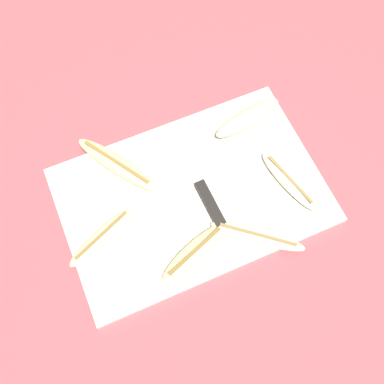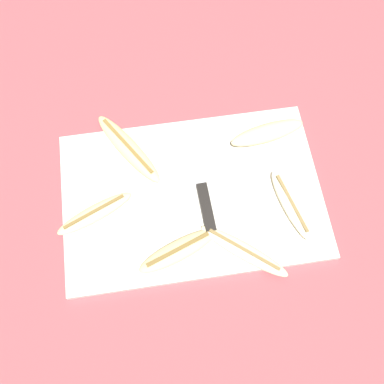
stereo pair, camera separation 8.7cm
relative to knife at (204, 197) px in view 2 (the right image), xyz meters
name	(u,v)px [view 2 (the right image)]	position (x,y,z in m)	size (l,w,h in m)	color
ground_plane	(192,196)	(-0.02, 0.01, -0.02)	(4.00, 4.00, 0.00)	#93474C
cutting_board	(192,195)	(-0.02, 0.01, -0.01)	(0.50, 0.33, 0.01)	silver
knife	(204,197)	(0.00, 0.00, 0.00)	(0.03, 0.24, 0.02)	black
banana_soft_right	(267,133)	(0.15, 0.12, 0.01)	(0.16, 0.07, 0.03)	beige
banana_golden_short	(128,148)	(-0.13, 0.12, 0.00)	(0.14, 0.19, 0.02)	#EDD689
banana_mellow_near	(95,213)	(-0.21, 0.00, 0.00)	(0.16, 0.09, 0.02)	beige
banana_bright_far	(291,205)	(0.16, -0.04, 0.00)	(0.07, 0.16, 0.02)	beige
banana_spotted_left	(178,251)	(-0.06, -0.10, 0.00)	(0.16, 0.09, 0.02)	#DBC684
banana_cream_curved	(244,251)	(0.06, -0.12, 0.00)	(0.16, 0.14, 0.02)	beige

